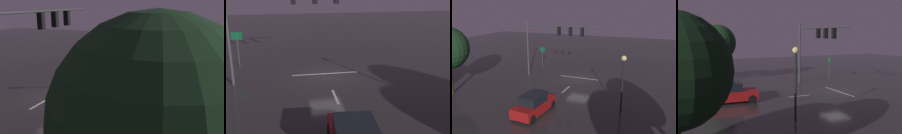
{
  "view_description": "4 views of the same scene",
  "coord_description": "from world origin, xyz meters",
  "views": [
    {
      "loc": [
        14.75,
        10.52,
        6.93
      ],
      "look_at": [
        -0.75,
        4.1,
        2.58
      ],
      "focal_mm": 40.65,
      "sensor_mm": 36.0,
      "label": 1
    },
    {
      "loc": [
        2.67,
        19.54,
        6.85
      ],
      "look_at": [
        -0.23,
        3.63,
        1.78
      ],
      "focal_mm": 44.98,
      "sensor_mm": 36.0,
      "label": 2
    },
    {
      "loc": [
        -8.93,
        26.3,
        8.88
      ],
      "look_at": [
        1.03,
        2.02,
        1.9
      ],
      "focal_mm": 38.22,
      "sensor_mm": 36.0,
      "label": 3
    },
    {
      "loc": [
        -21.89,
        15.09,
        5.75
      ],
      "look_at": [
        1.1,
        4.46,
        2.63
      ],
      "focal_mm": 43.12,
      "sensor_mm": 36.0,
      "label": 4
    }
  ],
  "objects": [
    {
      "name": "ground_plane",
      "position": [
        0.0,
        0.0,
        0.0
      ],
      "size": [
        80.0,
        80.0,
        0.0
      ],
      "primitive_type": "plane",
      "color": "#2D2B2B"
    },
    {
      "name": "traffic_signal_assembly",
      "position": [
        3.01,
        0.72,
        5.08
      ],
      "size": [
        9.59,
        0.47,
        6.98
      ],
      "color": "#383A3D",
      "rests_on": "ground_plane"
    },
    {
      "name": "lane_dash_far",
      "position": [
        0.0,
        4.0,
        0.0
      ],
      "size": [
        0.16,
        2.2,
        0.01
      ],
      "primitive_type": "cube",
      "rotation": [
        0.0,
        0.0,
        1.57
      ],
      "color": "beige",
      "rests_on": "ground_plane"
    },
    {
      "name": "stop_bar",
      "position": [
        0.0,
        -0.47,
        0.0
      ],
      "size": [
        5.0,
        0.16,
        0.01
      ],
      "primitive_type": "cube",
      "color": "beige",
      "rests_on": "ground_plane"
    },
    {
      "name": "route_sign",
      "position": [
        6.68,
        -3.6,
        2.08
      ],
      "size": [
        0.89,
        0.27,
        2.89
      ],
      "color": "#383A3D",
      "rests_on": "ground_plane"
    }
  ]
}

